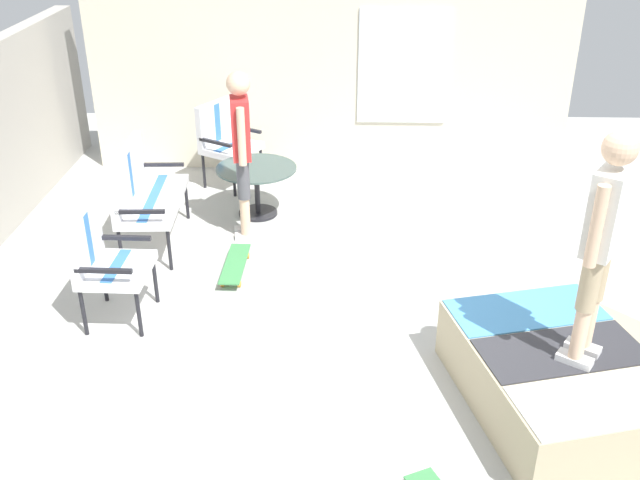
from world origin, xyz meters
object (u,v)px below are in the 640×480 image
person_watching (241,143)px  person_skater (603,235)px  patio_chair_near_house (224,136)px  patio_chair_by_wall (102,256)px  patio_bench (141,189)px  patio_table (257,181)px  skateboard_by_bench (235,264)px  skate_ramp (561,378)px

person_watching → person_skater: person_skater is taller
patio_chair_near_house → patio_chair_by_wall: bearing=169.2°
person_watching → person_skater: size_ratio=1.08×
patio_bench → person_watching: 1.13m
patio_table → person_skater: (-3.30, -2.60, 1.04)m
patio_bench → patio_chair_near_house: size_ratio=1.25×
patio_table → skateboard_by_bench: bearing=176.4°
patio_chair_near_house → skateboard_by_bench: (-2.24, -0.41, -0.53)m
patio_table → skateboard_by_bench: size_ratio=1.12×
patio_bench → patio_table: (0.73, -1.10, -0.21)m
skateboard_by_bench → patio_chair_near_house: bearing=10.3°
patio_chair_by_wall → patio_table: (2.15, -1.08, -0.21)m
person_watching → patio_table: bearing=-8.4°
patio_chair_near_house → patio_chair_by_wall: same height
skate_ramp → person_skater: 1.21m
patio_chair_near_house → patio_table: 1.06m
person_watching → skate_ramp: bearing=-135.9°
skate_ramp → person_watching: bearing=44.1°
skate_ramp → patio_table: patio_table is taller
patio_chair_by_wall → person_skater: person_skater is taller
skate_ramp → patio_chair_by_wall: size_ratio=2.15×
patio_bench → patio_chair_near_house: (1.65, -0.60, -0.00)m
patio_bench → patio_table: size_ratio=1.42×
patio_chair_near_house → patio_chair_by_wall: 3.12m
person_watching → skateboard_by_bench: (-0.80, 0.01, -0.96)m
patio_chair_by_wall → person_skater: 3.94m
patio_bench → person_watching: bearing=-78.4°
person_watching → skateboard_by_bench: bearing=179.5°
skate_ramp → patio_bench: 4.42m
skate_ramp → person_skater: size_ratio=1.33×
person_skater → patio_bench: bearing=55.3°
patio_table → patio_chair_near_house: bearing=28.3°
skate_ramp → patio_chair_near_house: bearing=36.2°
skate_ramp → person_watching: (2.70, 2.61, 0.80)m
skate_ramp → patio_table: size_ratio=2.44×
skate_ramp → patio_chair_near_house: 5.14m
skate_ramp → skateboard_by_bench: (1.89, 2.62, -0.16)m
skate_ramp → person_skater: bearing=-140.4°
patio_chair_near_house → patio_bench: bearing=159.8°
patio_chair_near_house → person_skater: 5.29m
patio_chair_by_wall → patio_table: 2.42m
person_watching → person_skater: bearing=-136.0°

